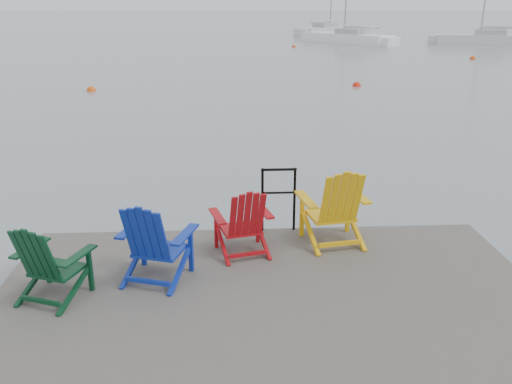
{
  "coord_description": "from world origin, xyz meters",
  "views": [
    {
      "loc": [
        -0.43,
        -4.46,
        3.52
      ],
      "look_at": [
        -0.03,
        3.06,
        0.85
      ],
      "focal_mm": 38.0,
      "sensor_mm": 36.0,
      "label": 1
    }
  ],
  "objects_px": {
    "sailboat_near": "(348,39)",
    "sailboat_mid": "(327,31)",
    "handrail": "(279,193)",
    "buoy_d": "(294,47)",
    "chair_yellow": "(335,206)",
    "buoy_a": "(357,86)",
    "chair_red": "(243,221)",
    "buoy_b": "(91,91)",
    "chair_blue": "(154,241)",
    "chair_green": "(48,261)",
    "sailboat_far": "(485,40)",
    "buoy_c": "(473,59)"
  },
  "relations": [
    {
      "from": "handrail",
      "to": "buoy_a",
      "type": "bearing_deg",
      "value": 73.3
    },
    {
      "from": "chair_green",
      "to": "chair_red",
      "type": "xyz_separation_m",
      "value": [
        2.07,
        0.99,
        -0.0
      ]
    },
    {
      "from": "sailboat_mid",
      "to": "buoy_a",
      "type": "xyz_separation_m",
      "value": [
        -5.42,
        -37.53,
        -0.36
      ]
    },
    {
      "from": "buoy_a",
      "to": "chair_green",
      "type": "bearing_deg",
      "value": -112.43
    },
    {
      "from": "chair_blue",
      "to": "buoy_a",
      "type": "distance_m",
      "value": 19.06
    },
    {
      "from": "sailboat_near",
      "to": "buoy_d",
      "type": "distance_m",
      "value": 6.39
    },
    {
      "from": "buoy_d",
      "to": "sailboat_mid",
      "type": "bearing_deg",
      "value": 71.09
    },
    {
      "from": "buoy_b",
      "to": "chair_green",
      "type": "bearing_deg",
      "value": -78.13
    },
    {
      "from": "buoy_a",
      "to": "chair_blue",
      "type": "bearing_deg",
      "value": -109.91
    },
    {
      "from": "chair_yellow",
      "to": "sailboat_mid",
      "type": "distance_m",
      "value": 55.41
    },
    {
      "from": "handrail",
      "to": "buoy_d",
      "type": "height_order",
      "value": "handrail"
    },
    {
      "from": "chair_yellow",
      "to": "buoy_d",
      "type": "bearing_deg",
      "value": 74.23
    },
    {
      "from": "handrail",
      "to": "chair_red",
      "type": "distance_m",
      "value": 0.89
    },
    {
      "from": "sailboat_near",
      "to": "buoy_a",
      "type": "relative_size",
      "value": 31.59
    },
    {
      "from": "chair_green",
      "to": "buoy_b",
      "type": "relative_size",
      "value": 2.35
    },
    {
      "from": "chair_blue",
      "to": "buoy_b",
      "type": "xyz_separation_m",
      "value": [
        -4.74,
        17.18,
        -0.99
      ]
    },
    {
      "from": "chair_blue",
      "to": "sailboat_near",
      "type": "relative_size",
      "value": 0.08
    },
    {
      "from": "chair_yellow",
      "to": "buoy_d",
      "type": "xyz_separation_m",
      "value": [
        4.04,
        38.04,
        -1.03
      ]
    },
    {
      "from": "handrail",
      "to": "buoy_d",
      "type": "bearing_deg",
      "value": 82.83
    },
    {
      "from": "buoy_a",
      "to": "chair_red",
      "type": "bearing_deg",
      "value": -107.56
    },
    {
      "from": "chair_yellow",
      "to": "buoy_c",
      "type": "relative_size",
      "value": 2.73
    },
    {
      "from": "buoy_b",
      "to": "buoy_a",
      "type": "bearing_deg",
      "value": 3.63
    },
    {
      "from": "chair_red",
      "to": "sailboat_near",
      "type": "relative_size",
      "value": 0.07
    },
    {
      "from": "chair_green",
      "to": "chair_yellow",
      "type": "distance_m",
      "value": 3.48
    },
    {
      "from": "chair_blue",
      "to": "sailboat_far",
      "type": "relative_size",
      "value": 0.09
    },
    {
      "from": "chair_red",
      "to": "buoy_b",
      "type": "height_order",
      "value": "chair_red"
    },
    {
      "from": "chair_red",
      "to": "sailboat_far",
      "type": "height_order",
      "value": "sailboat_far"
    },
    {
      "from": "chair_blue",
      "to": "buoy_c",
      "type": "height_order",
      "value": "chair_blue"
    },
    {
      "from": "buoy_b",
      "to": "buoy_c",
      "type": "distance_m",
      "value": 24.23
    },
    {
      "from": "chair_yellow",
      "to": "buoy_a",
      "type": "distance_m",
      "value": 17.58
    },
    {
      "from": "chair_red",
      "to": "buoy_b",
      "type": "distance_m",
      "value": 17.56
    },
    {
      "from": "chair_red",
      "to": "buoy_d",
      "type": "xyz_separation_m",
      "value": [
        5.23,
        38.28,
        -0.95
      ]
    },
    {
      "from": "buoy_d",
      "to": "sailboat_far",
      "type": "bearing_deg",
      "value": 5.26
    },
    {
      "from": "chair_blue",
      "to": "sailboat_mid",
      "type": "distance_m",
      "value": 56.69
    },
    {
      "from": "chair_blue",
      "to": "buoy_b",
      "type": "relative_size",
      "value": 2.56
    },
    {
      "from": "sailboat_near",
      "to": "chair_green",
      "type": "bearing_deg",
      "value": -142.64
    },
    {
      "from": "buoy_c",
      "to": "sailboat_far",
      "type": "bearing_deg",
      "value": 62.15
    },
    {
      "from": "chair_green",
      "to": "sailboat_mid",
      "type": "bearing_deg",
      "value": 98.39
    },
    {
      "from": "sailboat_far",
      "to": "chair_yellow",
      "type": "bearing_deg",
      "value": 169.55
    },
    {
      "from": "sailboat_mid",
      "to": "buoy_b",
      "type": "bearing_deg",
      "value": -67.31
    },
    {
      "from": "chair_yellow",
      "to": "buoy_c",
      "type": "height_order",
      "value": "chair_yellow"
    },
    {
      "from": "chair_green",
      "to": "chair_yellow",
      "type": "bearing_deg",
      "value": 42.15
    },
    {
      "from": "chair_yellow",
      "to": "buoy_a",
      "type": "relative_size",
      "value": 2.8
    },
    {
      "from": "chair_green",
      "to": "buoy_a",
      "type": "xyz_separation_m",
      "value": [
        7.53,
        18.26,
        -0.95
      ]
    },
    {
      "from": "chair_blue",
      "to": "sailboat_far",
      "type": "bearing_deg",
      "value": 78.81
    },
    {
      "from": "chair_red",
      "to": "buoy_d",
      "type": "relative_size",
      "value": 2.61
    },
    {
      "from": "chair_green",
      "to": "sailboat_far",
      "type": "height_order",
      "value": "sailboat_far"
    },
    {
      "from": "chair_green",
      "to": "buoy_c",
      "type": "relative_size",
      "value": 2.31
    },
    {
      "from": "chair_red",
      "to": "buoy_d",
      "type": "distance_m",
      "value": 38.65
    },
    {
      "from": "sailboat_near",
      "to": "sailboat_mid",
      "type": "xyz_separation_m",
      "value": [
        0.48,
        12.79,
        -0.0
      ]
    }
  ]
}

